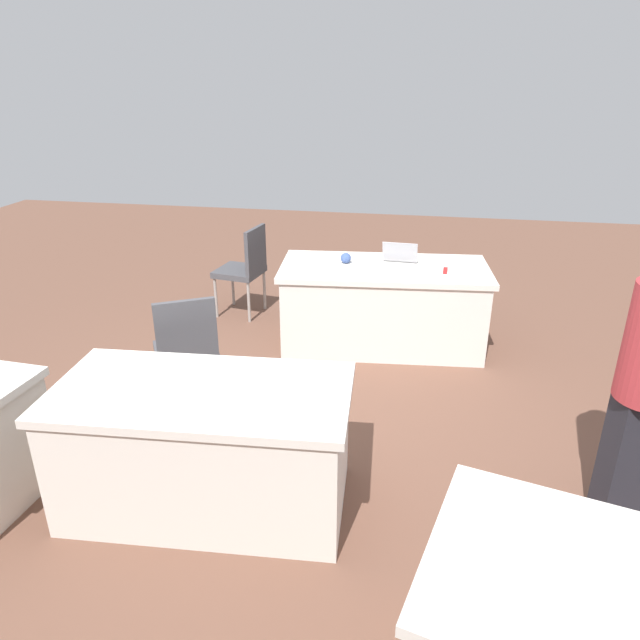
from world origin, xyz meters
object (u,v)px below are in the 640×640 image
table_foreground (383,306)px  chair_near_front (187,347)px  yarn_ball (346,258)px  chair_tucked_left (245,266)px  scissors_red (445,271)px  table_back_left (206,447)px  laptop_silver (398,263)px

table_foreground → chair_near_front: 1.98m
table_foreground → yarn_ball: bearing=-4.5°
chair_tucked_left → scissors_red: bearing=-95.4°
table_back_left → scissors_red: bearing=-120.1°
scissors_red → chair_tucked_left: bearing=-101.5°
chair_near_front → laptop_silver: 2.06m
chair_near_front → table_foreground: bearing=19.4°
chair_tucked_left → laptop_silver: laptop_silver is taller
laptop_silver → chair_near_front: bearing=49.8°
chair_near_front → chair_tucked_left: chair_near_front is taller
yarn_ball → laptop_silver: bearing=176.2°
table_back_left → chair_near_front: size_ratio=1.78×
chair_near_front → scissors_red: chair_near_front is taller
table_foreground → table_back_left: same height
laptop_silver → table_back_left: bearing=72.0°
chair_near_front → chair_tucked_left: size_ratio=1.01×
table_foreground → laptop_silver: 0.44m
table_back_left → scissors_red: scissors_red is taller
table_back_left → laptop_silver: laptop_silver is taller
table_foreground → scissors_red: size_ratio=10.75×
laptop_silver → scissors_red: bearing=178.4°
laptop_silver → scissors_red: 0.42m
chair_near_front → yarn_ball: bearing=28.7°
chair_near_front → chair_tucked_left: 1.97m
table_foreground → scissors_red: 0.66m
table_foreground → chair_near_front: size_ratio=2.02×
yarn_ball → scissors_red: (-0.89, 0.07, -0.04)m
chair_near_front → laptop_silver: laptop_silver is taller
table_back_left → scissors_red: 2.73m
table_back_left → chair_tucked_left: 2.94m
table_foreground → table_back_left: (0.82, 2.38, -0.00)m
chair_near_front → scissors_red: size_ratio=5.32×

